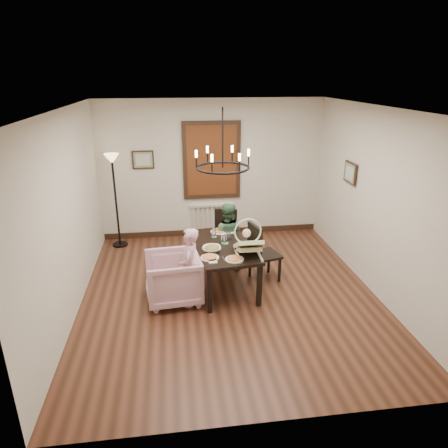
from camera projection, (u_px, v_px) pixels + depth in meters
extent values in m
cube|color=#5B2F1F|center=(229.00, 293.00, 6.26)|extent=(4.50, 5.00, 0.01)
cube|color=white|center=(230.00, 108.00, 5.27)|extent=(4.50, 5.00, 0.01)
cube|color=beige|center=(212.00, 170.00, 8.09)|extent=(4.50, 0.01, 2.80)
cube|color=beige|center=(68.00, 216.00, 5.49)|extent=(0.01, 5.00, 2.80)
cube|color=beige|center=(376.00, 202.00, 6.05)|extent=(0.01, 5.00, 2.80)
cube|color=black|center=(223.00, 246.00, 6.25)|extent=(1.04, 1.63, 0.05)
cube|color=black|center=(210.00, 292.00, 5.65)|extent=(0.07, 0.07, 0.67)
cube|color=black|center=(192.00, 251.00, 6.93)|extent=(0.07, 0.07, 0.67)
cube|color=black|center=(259.00, 285.00, 5.82)|extent=(0.07, 0.07, 0.67)
cube|color=black|center=(233.00, 247.00, 7.10)|extent=(0.07, 0.07, 0.67)
imported|color=#E7B1C5|center=(173.00, 278.00, 5.96)|extent=(0.88, 0.86, 0.74)
imported|color=#D596A8|center=(190.00, 274.00, 5.81)|extent=(0.30, 0.40, 0.99)
imported|color=#3C6444|center=(227.00, 241.00, 6.94)|extent=(0.56, 0.49, 0.99)
imported|color=white|center=(212.00, 249.00, 6.02)|extent=(0.32, 0.32, 0.08)
cylinder|color=tan|center=(211.00, 247.00, 6.10)|extent=(0.28, 0.28, 0.04)
cylinder|color=silver|center=(224.00, 240.00, 6.26)|extent=(0.07, 0.07, 0.14)
cube|color=#5C3112|center=(212.00, 161.00, 7.98)|extent=(1.00, 0.03, 1.40)
cube|color=black|center=(143.00, 160.00, 7.80)|extent=(0.42, 0.03, 0.36)
cube|color=black|center=(350.00, 173.00, 6.79)|extent=(0.03, 0.42, 0.36)
torus|color=black|center=(223.00, 168.00, 5.80)|extent=(0.80, 0.80, 0.04)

